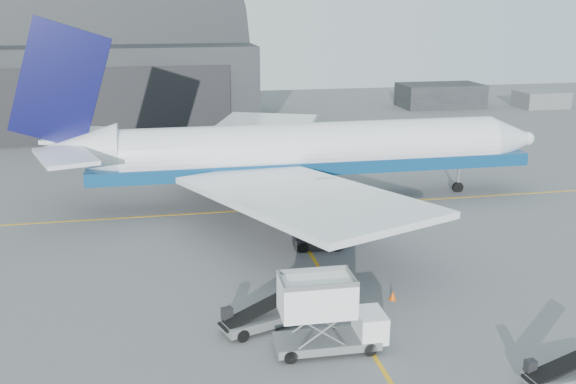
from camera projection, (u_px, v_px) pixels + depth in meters
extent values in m
plane|color=#565659|center=(346.00, 310.00, 37.54)|extent=(200.00, 200.00, 0.00)
cube|color=orange|center=(282.00, 208.00, 56.36)|extent=(80.00, 0.25, 0.02)
cube|color=orange|center=(356.00, 326.00, 35.66)|extent=(0.25, 40.00, 0.02)
cube|color=black|center=(75.00, 85.00, 92.91)|extent=(50.00, 28.00, 12.00)
cube|color=black|center=(63.00, 107.00, 79.92)|extent=(42.00, 0.40, 9.50)
cube|color=black|center=(439.00, 107.00, 112.43)|extent=(14.00, 8.00, 4.00)
cube|color=slate|center=(540.00, 107.00, 111.86)|extent=(8.00, 6.00, 2.80)
cylinder|color=white|center=(315.00, 148.00, 57.38)|extent=(33.95, 4.53, 4.53)
cone|color=white|center=(509.00, 139.00, 60.96)|extent=(4.15, 4.53, 4.53)
sphere|color=white|center=(527.00, 139.00, 61.31)|extent=(1.32, 1.32, 1.32)
cone|color=white|center=(78.00, 151.00, 53.42)|extent=(6.60, 4.53, 4.53)
cube|color=black|center=(499.00, 134.00, 60.58)|extent=(2.45, 2.07, 0.66)
cube|color=navy|center=(314.00, 164.00, 57.79)|extent=(39.60, 4.57, 1.13)
cube|color=white|center=(300.00, 196.00, 46.29)|extent=(17.39, 23.12, 1.38)
cube|color=white|center=(255.00, 135.00, 67.59)|extent=(17.39, 23.12, 1.38)
cube|color=white|center=(65.00, 156.00, 49.18)|extent=(5.77, 7.89, 0.33)
cube|color=white|center=(78.00, 135.00, 57.17)|extent=(5.77, 7.89, 0.33)
cube|color=#070836|center=(60.00, 84.00, 51.69)|extent=(8.74, 0.47, 10.86)
cylinder|color=gray|center=(325.00, 198.00, 50.80)|extent=(4.90, 2.55, 2.55)
cylinder|color=gray|center=(288.00, 156.00, 65.00)|extent=(4.90, 2.55, 2.55)
cylinder|color=#A5A5AA|center=(458.00, 178.00, 61.04)|extent=(0.26, 0.26, 2.64)
cylinder|color=black|center=(458.00, 187.00, 61.29)|extent=(1.04, 0.33, 1.04)
cylinder|color=black|center=(301.00, 206.00, 55.42)|extent=(1.23, 0.42, 1.23)
cylinder|color=black|center=(287.00, 187.00, 61.10)|extent=(1.23, 0.42, 1.23)
cube|color=slate|center=(326.00, 341.00, 33.14)|extent=(5.41, 2.24, 0.45)
cube|color=silver|center=(370.00, 325.00, 33.34)|extent=(1.47, 2.08, 1.43)
cube|color=black|center=(383.00, 320.00, 33.39)|extent=(0.10, 1.70, 0.81)
cube|color=silver|center=(317.00, 297.00, 32.33)|extent=(3.80, 2.30, 1.79)
cylinder|color=black|center=(370.00, 349.00, 32.65)|extent=(0.72, 0.28, 0.72)
cylinder|color=black|center=(359.00, 331.00, 34.42)|extent=(0.72, 0.28, 0.72)
cylinder|color=black|center=(291.00, 357.00, 31.94)|extent=(0.72, 0.28, 0.72)
cylinder|color=black|center=(284.00, 338.00, 33.71)|extent=(0.72, 0.28, 0.72)
cube|color=black|center=(318.00, 241.00, 47.24)|extent=(3.67, 2.21, 0.79)
cube|color=silver|center=(325.00, 232.00, 47.10)|extent=(1.36, 1.68, 0.79)
cylinder|color=black|center=(336.00, 246.00, 46.57)|extent=(0.82, 0.37, 0.79)
cylinder|color=black|center=(332.00, 238.00, 48.25)|extent=(0.82, 0.37, 0.79)
cylinder|color=black|center=(303.00, 248.00, 46.29)|extent=(0.82, 0.37, 0.79)
cylinder|color=black|center=(300.00, 239.00, 47.97)|extent=(0.82, 0.37, 0.79)
cube|color=slate|center=(266.00, 319.00, 35.48)|extent=(5.26, 3.23, 0.51)
cube|color=black|center=(265.00, 306.00, 35.26)|extent=(5.39, 2.80, 1.45)
cube|color=black|center=(227.00, 314.00, 34.85)|extent=(0.68, 0.61, 0.68)
cylinder|color=black|center=(301.00, 319.00, 35.75)|extent=(0.73, 0.49, 0.68)
cylinder|color=black|center=(287.00, 308.00, 37.06)|extent=(0.73, 0.49, 0.68)
cylinder|color=black|center=(243.00, 336.00, 33.99)|extent=(0.73, 0.49, 0.68)
cylinder|color=black|center=(230.00, 323.00, 35.31)|extent=(0.73, 0.49, 0.68)
cube|color=slate|center=(569.00, 375.00, 30.16)|extent=(4.57, 1.99, 0.45)
cube|color=black|center=(571.00, 362.00, 29.96)|extent=(4.80, 1.52, 1.29)
cube|color=black|center=(530.00, 366.00, 30.00)|extent=(0.54, 0.46, 0.60)
cylinder|color=black|center=(530.00, 376.00, 30.38)|extent=(0.63, 0.32, 0.60)
cube|color=#E24A07|center=(393.00, 299.00, 38.91)|extent=(0.38, 0.38, 0.03)
cone|color=#E24A07|center=(393.00, 296.00, 38.84)|extent=(0.38, 0.38, 0.55)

